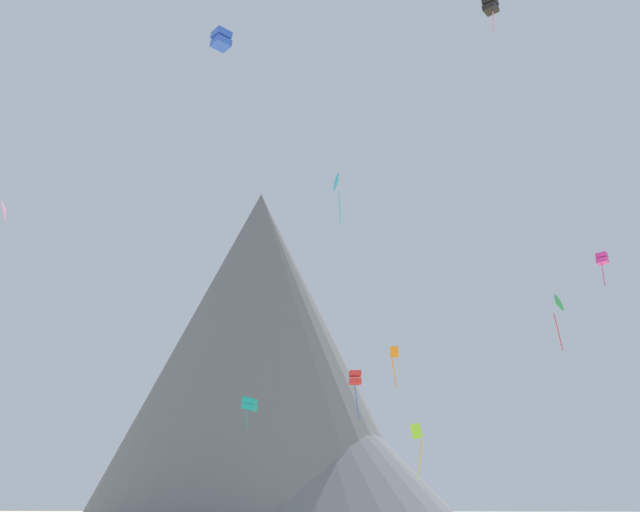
% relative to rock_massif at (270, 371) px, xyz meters
% --- Properties ---
extents(rock_massif, '(61.93, 57.00, 47.91)m').
position_rel_rock_massif_xyz_m(rock_massif, '(0.00, 0.00, 0.00)').
color(rock_massif, slate).
rests_on(rock_massif, ground_plane).
extents(kite_red_mid, '(1.39, 1.41, 5.20)m').
position_rel_rock_massif_xyz_m(kite_red_mid, '(14.11, -27.90, -5.14)').
color(kite_red_mid, red).
extents(kite_green_mid, '(1.60, 1.90, 5.50)m').
position_rel_rock_massif_xyz_m(kite_green_mid, '(34.17, -36.37, 0.41)').
color(kite_green_mid, green).
extents(kite_black_high, '(1.47, 1.45, 2.95)m').
position_rel_rock_massif_xyz_m(kite_black_high, '(27.43, -55.59, 20.98)').
color(kite_black_high, black).
extents(kite_blue_high, '(1.69, 1.69, 1.35)m').
position_rel_rock_massif_xyz_m(kite_blue_high, '(7.32, -64.25, 13.95)').
color(kite_blue_high, blue).
extents(kite_orange_mid, '(0.71, 0.36, 3.65)m').
position_rel_rock_massif_xyz_m(kite_orange_mid, '(18.61, -43.37, -5.67)').
color(kite_orange_mid, orange).
extents(kite_pink_mid, '(1.40, 1.97, 1.85)m').
position_rel_rock_massif_xyz_m(kite_pink_mid, '(-11.14, -57.60, 4.07)').
color(kite_pink_mid, pink).
extents(kite_teal_low, '(1.63, 1.54, 3.46)m').
position_rel_rock_massif_xyz_m(kite_teal_low, '(2.89, -28.62, -7.83)').
color(kite_teal_low, teal).
extents(kite_magenta_mid, '(1.36, 1.34, 3.24)m').
position_rel_rock_massif_xyz_m(kite_magenta_mid, '(38.25, -38.51, 4.17)').
color(kite_magenta_mid, '#D1339E').
extents(kite_cyan_high, '(1.24, 2.13, 5.97)m').
position_rel_rock_massif_xyz_m(kite_cyan_high, '(12.67, -31.83, 15.66)').
color(kite_cyan_high, '#33BCDB').
extents(kite_lime_low, '(1.00, 0.44, 4.27)m').
position_rel_rock_massif_xyz_m(kite_lime_low, '(20.35, -48.73, -12.96)').
color(kite_lime_low, '#8CD133').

